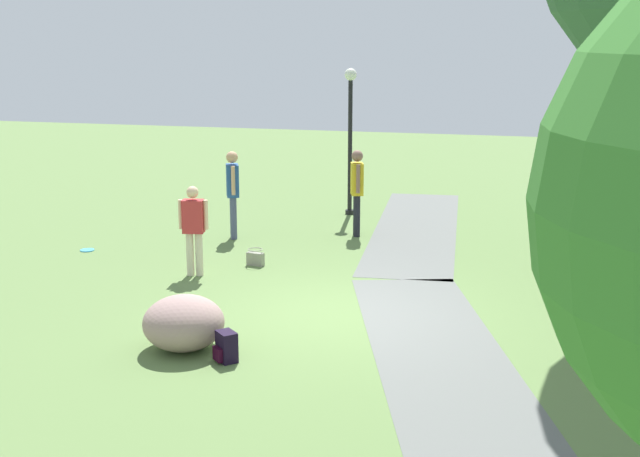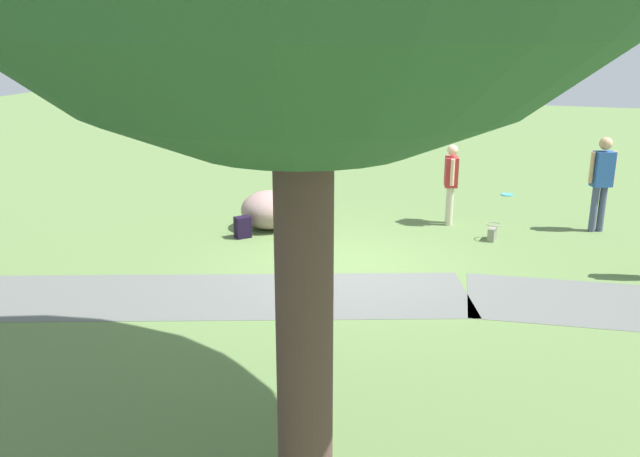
{
  "view_description": "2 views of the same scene",
  "coord_description": "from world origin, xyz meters",
  "px_view_note": "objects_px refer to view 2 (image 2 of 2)",
  "views": [
    {
      "loc": [
        11.7,
        2.78,
        4.11
      ],
      "look_at": [
        -0.8,
        -0.56,
        1.11
      ],
      "focal_mm": 46.99,
      "sensor_mm": 36.0,
      "label": 1
    },
    {
      "loc": [
        -2.59,
        10.09,
        3.88
      ],
      "look_at": [
        0.31,
        0.35,
        0.74
      ],
      "focal_mm": 38.02,
      "sensor_mm": 36.0,
      "label": 2
    }
  ],
  "objects_px": {
    "frisbee_on_grass": "(507,195)",
    "handbag_on_grass": "(493,233)",
    "lawn_boulder": "(269,210)",
    "passerby_on_path": "(602,177)",
    "backpack_by_boulder": "(242,227)",
    "woman_with_handbag": "(451,179)"
  },
  "relations": [
    {
      "from": "backpack_by_boulder",
      "to": "woman_with_handbag",
      "type": "bearing_deg",
      "value": -151.17
    },
    {
      "from": "handbag_on_grass",
      "to": "backpack_by_boulder",
      "type": "bearing_deg",
      "value": 14.61
    },
    {
      "from": "lawn_boulder",
      "to": "passerby_on_path",
      "type": "xyz_separation_m",
      "value": [
        -6.07,
        -1.59,
        0.7
      ]
    },
    {
      "from": "lawn_boulder",
      "to": "handbag_on_grass",
      "type": "relative_size",
      "value": 3.95
    },
    {
      "from": "woman_with_handbag",
      "to": "backpack_by_boulder",
      "type": "height_order",
      "value": "woman_with_handbag"
    },
    {
      "from": "lawn_boulder",
      "to": "passerby_on_path",
      "type": "height_order",
      "value": "passerby_on_path"
    },
    {
      "from": "lawn_boulder",
      "to": "handbag_on_grass",
      "type": "height_order",
      "value": "lawn_boulder"
    },
    {
      "from": "lawn_boulder",
      "to": "frisbee_on_grass",
      "type": "relative_size",
      "value": 4.79
    },
    {
      "from": "lawn_boulder",
      "to": "woman_with_handbag",
      "type": "xyz_separation_m",
      "value": [
        -3.31,
        -1.27,
        0.55
      ]
    },
    {
      "from": "frisbee_on_grass",
      "to": "backpack_by_boulder",
      "type": "bearing_deg",
      "value": 45.43
    },
    {
      "from": "backpack_by_boulder",
      "to": "frisbee_on_grass",
      "type": "height_order",
      "value": "backpack_by_boulder"
    },
    {
      "from": "woman_with_handbag",
      "to": "frisbee_on_grass",
      "type": "xyz_separation_m",
      "value": [
        -1.05,
        -2.73,
        -0.9
      ]
    },
    {
      "from": "woman_with_handbag",
      "to": "handbag_on_grass",
      "type": "relative_size",
      "value": 4.74
    },
    {
      "from": "lawn_boulder",
      "to": "frisbee_on_grass",
      "type": "height_order",
      "value": "lawn_boulder"
    },
    {
      "from": "woman_with_handbag",
      "to": "frisbee_on_grass",
      "type": "relative_size",
      "value": 5.75
    },
    {
      "from": "frisbee_on_grass",
      "to": "lawn_boulder",
      "type": "bearing_deg",
      "value": 42.5
    },
    {
      "from": "frisbee_on_grass",
      "to": "handbag_on_grass",
      "type": "bearing_deg",
      "value": 87.35
    },
    {
      "from": "passerby_on_path",
      "to": "handbag_on_grass",
      "type": "distance_m",
      "value": 2.37
    },
    {
      "from": "passerby_on_path",
      "to": "frisbee_on_grass",
      "type": "height_order",
      "value": "passerby_on_path"
    },
    {
      "from": "handbag_on_grass",
      "to": "frisbee_on_grass",
      "type": "relative_size",
      "value": 1.21
    },
    {
      "from": "handbag_on_grass",
      "to": "backpack_by_boulder",
      "type": "xyz_separation_m",
      "value": [
        4.47,
        1.16,
        0.05
      ]
    },
    {
      "from": "passerby_on_path",
      "to": "frisbee_on_grass",
      "type": "xyz_separation_m",
      "value": [
        1.71,
        -2.41,
        -1.05
      ]
    }
  ]
}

